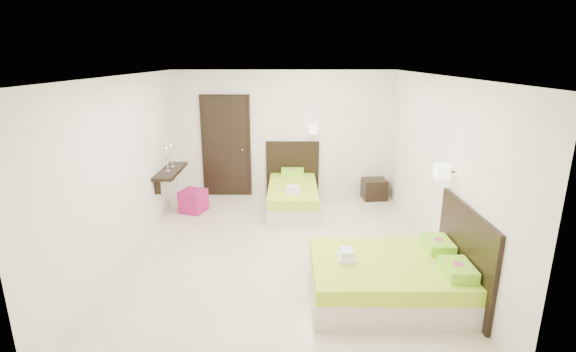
{
  "coord_description": "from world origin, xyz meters",
  "views": [
    {
      "loc": [
        0.13,
        -5.8,
        2.85
      ],
      "look_at": [
        0.1,
        0.3,
        1.1
      ],
      "focal_mm": 26.0,
      "sensor_mm": 36.0,
      "label": 1
    }
  ],
  "objects_px": {
    "bed_double": "(394,276)",
    "nightstand": "(374,189)",
    "ottoman": "(193,201)",
    "bed_single": "(293,194)"
  },
  "relations": [
    {
      "from": "bed_double",
      "to": "nightstand",
      "type": "bearing_deg",
      "value": 82.64
    },
    {
      "from": "nightstand",
      "to": "ottoman",
      "type": "relative_size",
      "value": 1.11
    },
    {
      "from": "bed_single",
      "to": "ottoman",
      "type": "distance_m",
      "value": 1.91
    },
    {
      "from": "bed_single",
      "to": "ottoman",
      "type": "relative_size",
      "value": 4.38
    },
    {
      "from": "bed_double",
      "to": "bed_single",
      "type": "bearing_deg",
      "value": 111.1
    },
    {
      "from": "bed_single",
      "to": "nightstand",
      "type": "bearing_deg",
      "value": 17.48
    },
    {
      "from": "bed_single",
      "to": "ottoman",
      "type": "xyz_separation_m",
      "value": [
        -1.89,
        -0.23,
        -0.07
      ]
    },
    {
      "from": "nightstand",
      "to": "ottoman",
      "type": "distance_m",
      "value": 3.67
    },
    {
      "from": "ottoman",
      "to": "nightstand",
      "type": "bearing_deg",
      "value": 12.04
    },
    {
      "from": "bed_single",
      "to": "nightstand",
      "type": "xyz_separation_m",
      "value": [
        1.69,
        0.53,
        -0.07
      ]
    }
  ]
}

